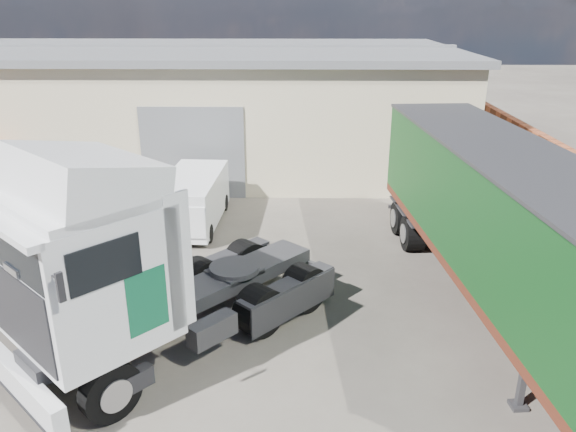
{
  "coord_description": "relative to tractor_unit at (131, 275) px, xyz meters",
  "views": [
    {
      "loc": [
        2.05,
        -11.04,
        7.3
      ],
      "look_at": [
        1.8,
        3.0,
        1.91
      ],
      "focal_mm": 35.0,
      "sensor_mm": 36.0,
      "label": 1
    }
  ],
  "objects": [
    {
      "name": "ground",
      "position": [
        1.34,
        0.83,
        -2.08
      ],
      "size": [
        120.0,
        120.0,
        0.0
      ],
      "primitive_type": "plane",
      "color": "#2C2924",
      "rests_on": "ground"
    },
    {
      "name": "warehouse",
      "position": [
        -4.66,
        16.83,
        0.58
      ],
      "size": [
        30.6,
        12.6,
        5.42
      ],
      "color": "#B4AA8B",
      "rests_on": "ground"
    },
    {
      "name": "tractor_unit",
      "position": [
        0.0,
        0.0,
        0.0
      ],
      "size": [
        6.93,
        7.2,
        4.94
      ],
      "rotation": [
        0.0,
        0.0,
        -0.74
      ],
      "color": "black",
      "rests_on": "ground"
    },
    {
      "name": "box_trailer",
      "position": [
        8.27,
        2.68,
        0.42
      ],
      "size": [
        3.55,
        12.5,
        4.1
      ],
      "rotation": [
        0.0,
        0.0,
        0.08
      ],
      "color": "#2D2D30",
      "rests_on": "ground"
    },
    {
      "name": "panel_van",
      "position": [
        -0.2,
        7.74,
        -1.17
      ],
      "size": [
        1.96,
        4.39,
        1.76
      ],
      "rotation": [
        0.0,
        0.0,
        -0.05
      ],
      "color": "black",
      "rests_on": "ground"
    },
    {
      "name": "gravel_heap",
      "position": [
        -5.62,
        5.59,
        -1.58
      ],
      "size": [
        6.28,
        6.28,
        1.08
      ],
      "rotation": [
        0.0,
        0.0,
        -0.25
      ],
      "color": "black",
      "rests_on": "ground"
    }
  ]
}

